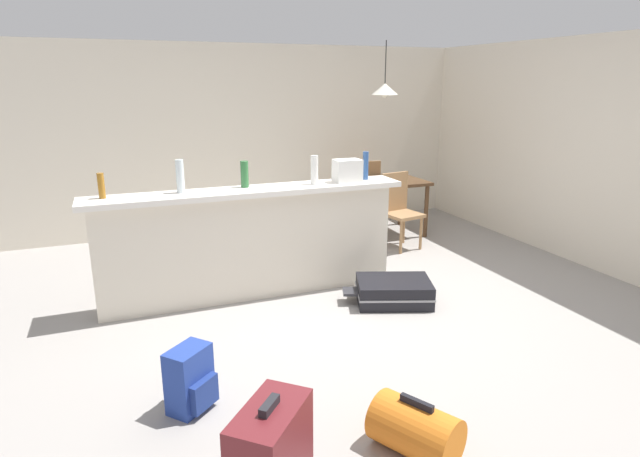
% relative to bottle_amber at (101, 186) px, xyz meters
% --- Properties ---
extents(ground_plane, '(13.00, 13.00, 0.05)m').
position_rel_bottle_amber_xyz_m(ground_plane, '(1.96, -0.58, -1.20)').
color(ground_plane, gray).
extents(wall_back, '(6.60, 0.10, 2.50)m').
position_rel_bottle_amber_xyz_m(wall_back, '(1.96, 2.47, 0.08)').
color(wall_back, silver).
rests_on(wall_back, ground_plane).
extents(wall_right, '(0.10, 6.00, 2.50)m').
position_rel_bottle_amber_xyz_m(wall_right, '(5.01, -0.28, 0.08)').
color(wall_right, silver).
rests_on(wall_right, ground_plane).
extents(partition_half_wall, '(2.80, 0.20, 1.01)m').
position_rel_bottle_amber_xyz_m(partition_half_wall, '(1.26, -0.06, -0.66)').
color(partition_half_wall, silver).
rests_on(partition_half_wall, ground_plane).
extents(bar_countertop, '(2.96, 0.40, 0.05)m').
position_rel_bottle_amber_xyz_m(bar_countertop, '(1.26, -0.06, -0.13)').
color(bar_countertop, white).
rests_on(bar_countertop, partition_half_wall).
extents(bottle_amber, '(0.06, 0.06, 0.22)m').
position_rel_bottle_amber_xyz_m(bottle_amber, '(0.00, 0.00, 0.00)').
color(bottle_amber, '#9E661E').
rests_on(bottle_amber, bar_countertop).
extents(bottle_clear, '(0.07, 0.07, 0.29)m').
position_rel_bottle_amber_xyz_m(bottle_clear, '(0.65, -0.01, 0.04)').
color(bottle_clear, silver).
rests_on(bottle_clear, bar_countertop).
extents(bottle_green, '(0.07, 0.07, 0.25)m').
position_rel_bottle_amber_xyz_m(bottle_green, '(1.24, 0.03, 0.01)').
color(bottle_green, '#2D6B38').
rests_on(bottle_green, bar_countertop).
extents(bottle_white, '(0.07, 0.07, 0.28)m').
position_rel_bottle_amber_xyz_m(bottle_white, '(1.89, -0.07, 0.03)').
color(bottle_white, silver).
rests_on(bottle_white, bar_countertop).
extents(bottle_blue, '(0.06, 0.06, 0.28)m').
position_rel_bottle_amber_xyz_m(bottle_blue, '(2.46, -0.02, 0.03)').
color(bottle_blue, '#284C89').
rests_on(bottle_blue, bar_countertop).
extents(grocery_bag, '(0.26, 0.18, 0.22)m').
position_rel_bottle_amber_xyz_m(grocery_bag, '(2.24, -0.07, 0.00)').
color(grocery_bag, silver).
rests_on(grocery_bag, bar_countertop).
extents(dining_table, '(1.10, 0.80, 0.74)m').
position_rel_bottle_amber_xyz_m(dining_table, '(3.42, 1.41, -0.52)').
color(dining_table, '#4C331E').
rests_on(dining_table, ground_plane).
extents(dining_chair_near_partition, '(0.47, 0.47, 0.93)m').
position_rel_bottle_amber_xyz_m(dining_chair_near_partition, '(3.35, 0.82, -0.66)').
color(dining_chair_near_partition, '#9E754C').
rests_on(dining_chair_near_partition, ground_plane).
extents(dining_chair_far_side, '(0.44, 0.44, 0.93)m').
position_rel_bottle_amber_xyz_m(dining_chair_far_side, '(3.44, 1.98, -0.66)').
color(dining_chair_far_side, '#9E754C').
rests_on(dining_chair_far_side, ground_plane).
extents(pendant_lamp, '(0.34, 0.34, 0.70)m').
position_rel_bottle_amber_xyz_m(pendant_lamp, '(3.39, 1.35, 0.75)').
color(pendant_lamp, black).
extents(suitcase_flat_black, '(0.89, 0.70, 0.22)m').
position_rel_bottle_amber_xyz_m(suitcase_flat_black, '(2.45, -0.69, -1.06)').
color(suitcase_flat_black, black).
rests_on(suitcase_flat_black, ground_plane).
extents(duffel_bag_orange, '(0.49, 0.56, 0.34)m').
position_rel_bottle_amber_xyz_m(duffel_bag_orange, '(1.54, -2.57, -1.02)').
color(duffel_bag_orange, orange).
rests_on(duffel_bag_orange, ground_plane).
extents(backpack_blue, '(0.34, 0.34, 0.42)m').
position_rel_bottle_amber_xyz_m(backpack_blue, '(0.43, -1.69, -0.97)').
color(backpack_blue, '#233D93').
rests_on(backpack_blue, ground_plane).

